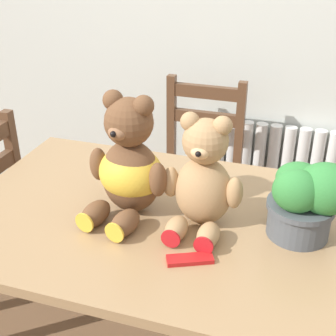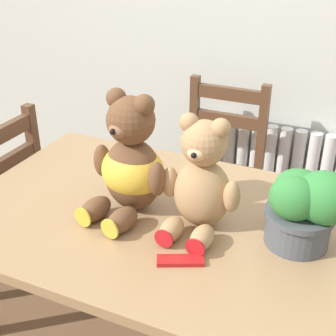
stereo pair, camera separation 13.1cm
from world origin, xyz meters
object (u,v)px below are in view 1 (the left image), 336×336
Objects in this scene: wooden_chair_behind at (197,175)px; teddy_bear_right at (203,180)px; chocolate_bar at (190,259)px; teddy_bear_left at (129,167)px; potted_plant at (307,198)px.

wooden_chair_behind is 0.97m from teddy_bear_right.
chocolate_bar is at bearing 96.43° from teddy_bear_right.
teddy_bear_left is 1.11× the size of teddy_bear_right.
teddy_bear_left is at bearing 142.44° from chocolate_bar.
teddy_bear_right is 2.76× the size of chocolate_bar.
wooden_chair_behind is 1.08m from chocolate_bar.
teddy_bear_right is (0.22, -0.83, 0.45)m from wooden_chair_behind.
chocolate_bar is (0.24, -1.01, 0.32)m from wooden_chair_behind.
potted_plant reaches higher than wooden_chair_behind.
wooden_chair_behind is 2.67× the size of teddy_bear_right.
teddy_bear_right reaches higher than wooden_chair_behind.
wooden_chair_behind is at bearing -73.46° from teddy_bear_right.
teddy_bear_right is at bearing -174.74° from potted_plant.
teddy_bear_left is 1.61× the size of potted_plant.
teddy_bear_right is at bearing 94.79° from chocolate_bar.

